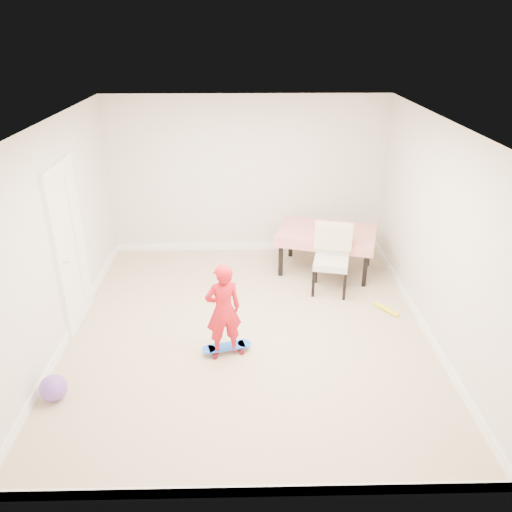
{
  "coord_description": "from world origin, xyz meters",
  "views": [
    {
      "loc": [
        -0.02,
        -5.4,
        3.59
      ],
      "look_at": [
        0.1,
        0.2,
        0.95
      ],
      "focal_mm": 35.0,
      "sensor_mm": 36.0,
      "label": 1
    }
  ],
  "objects_px": {
    "child": "(223,312)",
    "balloon": "(53,388)",
    "dining_chair": "(331,260)",
    "dining_table": "(326,250)",
    "skateboard": "(227,349)"
  },
  "relations": [
    {
      "from": "child",
      "to": "balloon",
      "type": "xyz_separation_m",
      "value": [
        -1.75,
        -0.74,
        -0.44
      ]
    },
    {
      "from": "dining_chair",
      "to": "balloon",
      "type": "height_order",
      "value": "dining_chair"
    },
    {
      "from": "dining_table",
      "to": "balloon",
      "type": "relative_size",
      "value": 5.22
    },
    {
      "from": "dining_chair",
      "to": "child",
      "type": "bearing_deg",
      "value": -121.49
    },
    {
      "from": "dining_chair",
      "to": "child",
      "type": "height_order",
      "value": "child"
    },
    {
      "from": "dining_table",
      "to": "balloon",
      "type": "bearing_deg",
      "value": -121.2
    },
    {
      "from": "dining_table",
      "to": "dining_chair",
      "type": "height_order",
      "value": "dining_chair"
    },
    {
      "from": "skateboard",
      "to": "balloon",
      "type": "height_order",
      "value": "balloon"
    },
    {
      "from": "dining_table",
      "to": "child",
      "type": "bearing_deg",
      "value": -107.86
    },
    {
      "from": "dining_chair",
      "to": "balloon",
      "type": "xyz_separation_m",
      "value": [
        -3.23,
        -2.25,
        -0.36
      ]
    },
    {
      "from": "child",
      "to": "balloon",
      "type": "bearing_deg",
      "value": 6.92
    },
    {
      "from": "dining_chair",
      "to": "skateboard",
      "type": "distance_m",
      "value": 2.12
    },
    {
      "from": "dining_table",
      "to": "dining_chair",
      "type": "xyz_separation_m",
      "value": [
        -0.04,
        -0.68,
        0.15
      ]
    },
    {
      "from": "dining_table",
      "to": "balloon",
      "type": "height_order",
      "value": "dining_table"
    },
    {
      "from": "child",
      "to": "balloon",
      "type": "relative_size",
      "value": 4.11
    }
  ]
}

